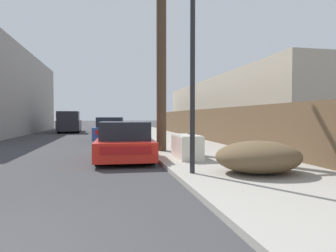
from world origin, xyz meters
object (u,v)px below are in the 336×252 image
at_px(car_parked_far, 109,127).
at_px(street_lamp, 193,64).
at_px(parked_sports_car_red, 124,142).
at_px(brush_pile, 258,157).
at_px(car_parked_mid, 111,130).
at_px(pickup_truck, 69,122).
at_px(utility_pole, 161,49).
at_px(discarded_fridge, 187,146).

height_order(car_parked_far, street_lamp, street_lamp).
bearing_deg(parked_sports_car_red, brush_pile, -48.92).
xyz_separation_m(car_parked_mid, street_lamp, (1.77, -11.70, 2.07)).
bearing_deg(car_parked_mid, brush_pile, -70.03).
relative_size(car_parked_mid, pickup_truck, 0.76).
bearing_deg(car_parked_far, street_lamp, -81.50).
distance_m(utility_pole, brush_pile, 6.44).
relative_size(parked_sports_car_red, street_lamp, 0.92).
bearing_deg(brush_pile, utility_pole, 105.76).
bearing_deg(discarded_fridge, brush_pile, -69.45).
height_order(car_parked_mid, brush_pile, car_parked_mid).
height_order(car_parked_mid, utility_pole, utility_pole).
bearing_deg(car_parked_mid, pickup_truck, 113.51).
bearing_deg(car_parked_far, parked_sports_car_red, -85.43).
xyz_separation_m(parked_sports_car_red, car_parked_far, (-0.38, 15.93, 0.01)).
distance_m(pickup_truck, brush_pile, 23.58).
bearing_deg(pickup_truck, car_parked_mid, 106.49).
relative_size(parked_sports_car_red, utility_pole, 0.52).
relative_size(car_parked_far, brush_pile, 2.24).
xyz_separation_m(parked_sports_car_red, utility_pole, (1.54, 1.41, 3.54)).
bearing_deg(utility_pole, car_parked_mid, 105.44).
distance_m(car_parked_far, brush_pile, 19.93).
bearing_deg(street_lamp, car_parked_far, 95.31).
relative_size(parked_sports_car_red, car_parked_mid, 0.91).
xyz_separation_m(car_parked_far, street_lamp, (1.80, -19.36, 2.14)).
distance_m(discarded_fridge, street_lamp, 3.43).
height_order(discarded_fridge, parked_sports_car_red, parked_sports_car_red).
relative_size(utility_pole, brush_pile, 3.76).
bearing_deg(car_parked_far, car_parked_mid, -86.58).
height_order(car_parked_mid, pickup_truck, pickup_truck).
xyz_separation_m(parked_sports_car_red, brush_pile, (2.99, -3.71, -0.09)).
xyz_separation_m(pickup_truck, utility_pole, (5.55, -17.40, 3.17)).
height_order(parked_sports_car_red, utility_pole, utility_pole).
xyz_separation_m(car_parked_mid, brush_pile, (3.34, -11.98, -0.16)).
height_order(car_parked_mid, street_lamp, street_lamp).
relative_size(discarded_fridge, utility_pole, 0.20).
distance_m(discarded_fridge, pickup_truck, 20.58).
bearing_deg(discarded_fridge, pickup_truck, 107.59).
bearing_deg(utility_pole, discarded_fridge, -79.48).
height_order(utility_pole, street_lamp, utility_pole).
bearing_deg(car_parked_far, pickup_truck, 144.74).
bearing_deg(brush_pile, car_parked_far, 99.74).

